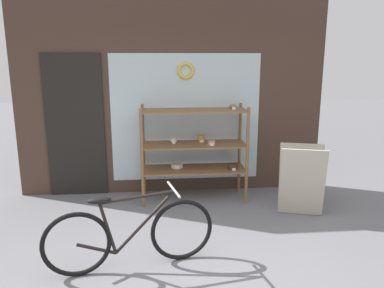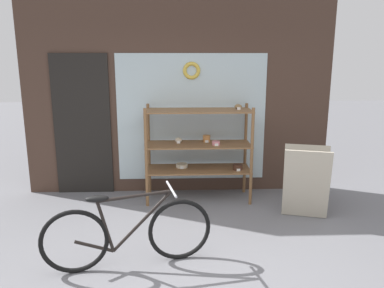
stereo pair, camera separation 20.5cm
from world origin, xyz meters
TOP-DOWN VIEW (x-y plane):
  - storefront_facade at (-0.05, 2.64)m, footprint 4.58×0.13m
  - display_case at (0.30, 2.24)m, footprint 1.50×0.54m
  - bicycle at (-0.51, 0.43)m, footprint 1.64×0.52m
  - sandwich_board at (1.63, 1.54)m, footprint 0.65×0.52m

SIDE VIEW (x-z plane):
  - bicycle at x=-0.51m, z-range -0.04..0.74m
  - sandwich_board at x=1.63m, z-range 0.01..0.93m
  - display_case at x=0.30m, z-range 0.12..1.52m
  - storefront_facade at x=-0.05m, z-range -0.04..3.12m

